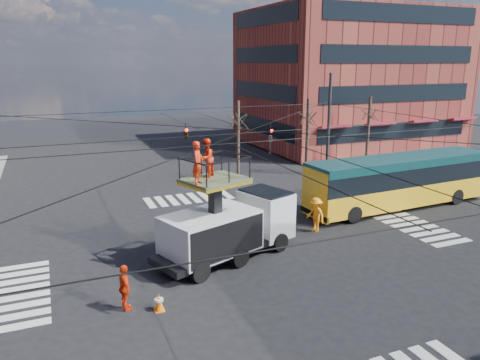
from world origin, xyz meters
name	(u,v)px	position (x,y,z in m)	size (l,w,h in m)	color
ground	(249,254)	(0.00, 0.00, 0.00)	(120.00, 120.00, 0.00)	black
sidewalk_ne	(353,148)	(21.00, 21.00, 0.06)	(18.00, 18.00, 0.12)	slate
crosswalks	(249,254)	(0.00, 0.00, 0.01)	(22.40, 22.40, 0.02)	silver
building_ne	(347,79)	(21.98, 23.98, 7.00)	(20.06, 16.06, 14.00)	maroon
overhead_network	(245,164)	(-0.07, 0.40, 4.29)	(24.24, 24.24, 8.00)	#2D2D30
tree_a	(238,119)	(5.00, 13.50, 4.63)	(2.00, 2.00, 6.00)	#382B21
tree_b	(308,116)	(11.00, 13.50, 4.63)	(2.00, 2.00, 6.00)	#382B21
tree_c	(370,113)	(17.00, 13.50, 4.63)	(2.00, 2.00, 6.00)	#382B21
utility_truck	(229,217)	(-0.96, 0.16, 1.94)	(7.37, 4.51, 5.71)	black
city_bus	(399,180)	(11.52, 3.18, 1.73)	(12.77, 3.28, 3.20)	yellow
traffic_cone	(159,302)	(-5.12, -3.45, 0.34)	(0.36, 0.36, 0.67)	orange
worker_ground	(125,288)	(-6.23, -2.93, 0.89)	(1.04, 0.43, 1.78)	red
flagger	(316,215)	(4.48, 1.42, 0.94)	(1.22, 0.70, 1.89)	orange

